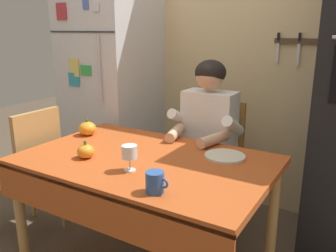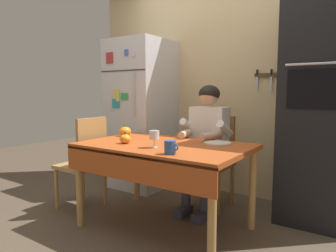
{
  "view_description": "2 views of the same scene",
  "coord_description": "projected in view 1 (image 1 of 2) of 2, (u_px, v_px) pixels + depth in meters",
  "views": [
    {
      "loc": [
        1.07,
        -1.44,
        1.44
      ],
      "look_at": [
        0.06,
        0.24,
        0.9
      ],
      "focal_mm": 37.63,
      "sensor_mm": 36.0,
      "label": 1
    },
    {
      "loc": [
        1.47,
        -2.01,
        1.18
      ],
      "look_at": [
        -0.03,
        0.2,
        0.88
      ],
      "focal_mm": 32.82,
      "sensor_mm": 36.0,
      "label": 2
    }
  ],
  "objects": [
    {
      "name": "back_wall_assembly",
      "position": [
        237.0,
        47.0,
        2.84
      ],
      "size": [
        3.7,
        0.13,
        2.6
      ],
      "color": "#D1B784",
      "rests_on": "ground"
    },
    {
      "name": "refrigerator",
      "position": [
        112.0,
        92.0,
        3.12
      ],
      "size": [
        0.68,
        0.71,
        1.8
      ],
      "color": "silver",
      "rests_on": "ground"
    },
    {
      "name": "dining_table",
      "position": [
        144.0,
        173.0,
        1.99
      ],
      "size": [
        1.4,
        0.9,
        0.74
      ],
      "color": "tan",
      "rests_on": "ground"
    },
    {
      "name": "chair_behind_person",
      "position": [
        215.0,
        157.0,
        2.64
      ],
      "size": [
        0.4,
        0.4,
        0.93
      ],
      "color": "#9E6B33",
      "rests_on": "ground"
    },
    {
      "name": "seated_person",
      "position": [
        205.0,
        135.0,
        2.42
      ],
      "size": [
        0.47,
        0.55,
        1.25
      ],
      "color": "#38384C",
      "rests_on": "ground"
    },
    {
      "name": "chair_left_side",
      "position": [
        31.0,
        169.0,
        2.42
      ],
      "size": [
        0.4,
        0.4,
        0.93
      ],
      "color": "tan",
      "rests_on": "ground"
    },
    {
      "name": "coffee_mug",
      "position": [
        155.0,
        182.0,
        1.55
      ],
      "size": [
        0.11,
        0.08,
        0.1
      ],
      "color": "#2D569E",
      "rests_on": "dining_table"
    },
    {
      "name": "wine_glass",
      "position": [
        130.0,
        153.0,
        1.78
      ],
      "size": [
        0.08,
        0.08,
        0.14
      ],
      "color": "white",
      "rests_on": "dining_table"
    },
    {
      "name": "pumpkin_large",
      "position": [
        86.0,
        151.0,
        1.97
      ],
      "size": [
        0.1,
        0.1,
        0.1
      ],
      "color": "orange",
      "rests_on": "dining_table"
    },
    {
      "name": "pumpkin_medium",
      "position": [
        87.0,
        128.0,
        2.39
      ],
      "size": [
        0.12,
        0.12,
        0.12
      ],
      "color": "orange",
      "rests_on": "dining_table"
    },
    {
      "name": "serving_tray",
      "position": [
        225.0,
        156.0,
        1.98
      ],
      "size": [
        0.23,
        0.23,
        0.02
      ],
      "primitive_type": "cylinder",
      "color": "beige",
      "rests_on": "dining_table"
    }
  ]
}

